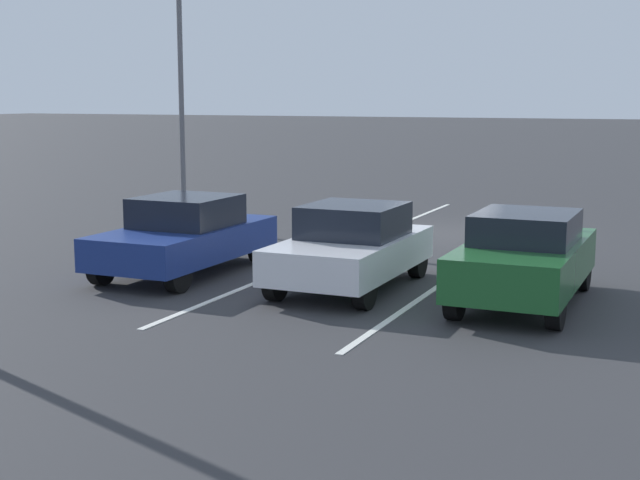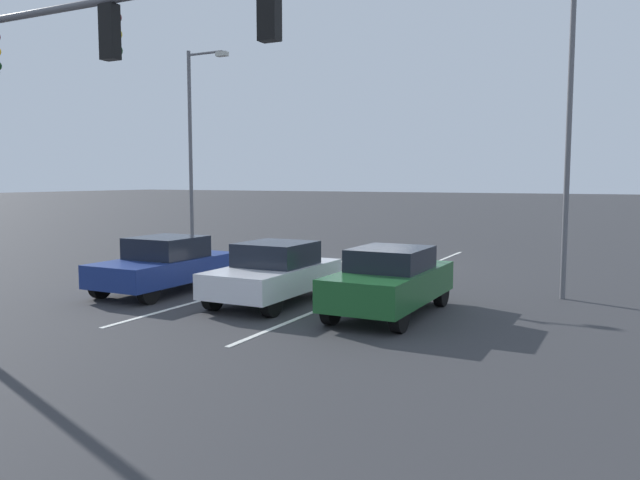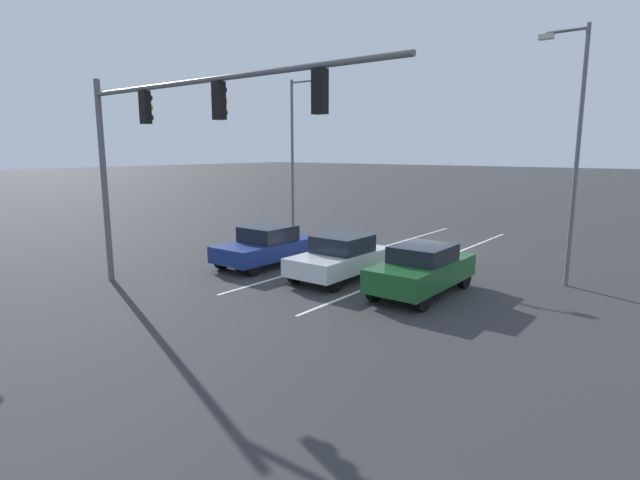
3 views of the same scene
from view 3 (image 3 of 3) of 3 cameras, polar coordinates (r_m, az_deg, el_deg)
ground_plane at (r=23.49m, az=11.89°, el=-0.88°), size 240.00×240.00×0.00m
lane_stripe_left_divider at (r=20.61m, az=12.85°, el=-2.44°), size 0.12×16.97×0.01m
lane_stripe_center_divider at (r=22.13m, az=5.28°, el=-1.36°), size 0.12×16.97×0.01m
car_navy_rightlane_front at (r=19.55m, az=-6.07°, el=-0.65°), size 1.93×4.27×1.52m
car_darkgreen_leftlane_front at (r=15.80m, az=11.59°, el=-3.26°), size 1.81×4.21×1.55m
car_white_midlane_front at (r=17.38m, az=2.38°, el=-1.95°), size 1.89×4.03×1.52m
traffic_signal_gantry at (r=15.11m, az=-16.75°, el=12.04°), size 11.53×0.37×6.71m
street_lamp_right_shoulder at (r=25.84m, az=-2.86°, el=10.47°), size 1.83×0.24×7.91m
street_lamp_left_shoulder at (r=18.01m, az=26.99°, el=9.90°), size 1.49×0.24×8.24m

